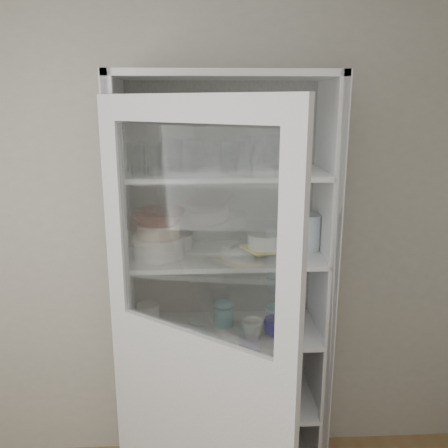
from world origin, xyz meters
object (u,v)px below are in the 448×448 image
(white_ramekin, at_px, (264,241))
(glass_platter, at_px, (264,251))
(cream_bowl, at_px, (159,230))
(mug_blue, at_px, (275,327))
(mug_teal, at_px, (275,316))
(teal_jar, at_px, (224,314))
(mug_white, at_px, (253,330))
(plate_stack_front, at_px, (159,246))
(white_canister, at_px, (148,317))
(cupboard_door, at_px, (195,384))
(grey_bowl_stack, at_px, (307,232))
(pantry_cabinet, at_px, (223,308))
(goblet_1, at_px, (195,151))
(terracotta_bowl, at_px, (158,217))
(cream_dish, at_px, (183,397))
(measuring_cups, at_px, (154,334))
(yellow_trivet, at_px, (264,248))
(goblet_3, at_px, (275,150))
(plate_stack_back, at_px, (173,240))
(goblet_0, at_px, (167,152))
(tin_box, at_px, (255,395))
(goblet_2, at_px, (251,152))

(white_ramekin, bearing_deg, glass_platter, 0.00)
(cream_bowl, relative_size, mug_blue, 1.71)
(mug_teal, bearing_deg, teal_jar, -159.59)
(cream_bowl, xyz_separation_m, mug_white, (0.44, -0.09, -0.48))
(plate_stack_front, height_order, white_canister, plate_stack_front)
(cupboard_door, xyz_separation_m, mug_white, (0.27, 0.38, 0.04))
(grey_bowl_stack, bearing_deg, pantry_cabinet, 175.03)
(goblet_1, xyz_separation_m, mug_teal, (0.39, -0.04, -0.84))
(terracotta_bowl, bearing_deg, cream_bowl, 0.00)
(white_ramekin, distance_m, mug_blue, 0.43)
(mug_white, bearing_deg, cream_dish, 176.86)
(glass_platter, distance_m, white_canister, 0.67)
(measuring_cups, bearing_deg, teal_jar, 18.61)
(yellow_trivet, bearing_deg, mug_blue, -54.37)
(goblet_3, xyz_separation_m, yellow_trivet, (-0.06, -0.09, -0.46))
(mug_teal, relative_size, cream_dish, 0.42)
(terracotta_bowl, relative_size, grey_bowl_stack, 1.39)
(pantry_cabinet, relative_size, measuring_cups, 19.46)
(goblet_1, bearing_deg, goblet_3, 0.94)
(goblet_3, bearing_deg, cream_dish, -165.83)
(plate_stack_front, bearing_deg, cream_bowl, 0.00)
(goblet_1, xyz_separation_m, white_canister, (-0.25, -0.06, -0.82))
(cream_bowl, distance_m, glass_platter, 0.51)
(white_ramekin, relative_size, mug_blue, 1.35)
(cream_bowl, xyz_separation_m, mug_blue, (0.55, -0.06, -0.48))
(goblet_1, height_order, white_canister, goblet_1)
(white_ramekin, xyz_separation_m, measuring_cups, (-0.54, -0.07, -0.44))
(pantry_cabinet, height_order, plate_stack_back, pantry_cabinet)
(goblet_0, distance_m, white_ramekin, 0.63)
(pantry_cabinet, distance_m, glass_platter, 0.39)
(goblet_3, relative_size, cream_dish, 0.71)
(tin_box, bearing_deg, goblet_1, 160.47)
(teal_jar, height_order, cream_dish, teal_jar)
(terracotta_bowl, distance_m, mug_teal, 0.79)
(goblet_1, distance_m, glass_platter, 0.58)
(cupboard_door, xyz_separation_m, tin_box, (0.30, 0.46, -0.38))
(goblet_2, bearing_deg, goblet_1, 179.68)
(goblet_3, relative_size, teal_jar, 1.46)
(pantry_cabinet, relative_size, white_canister, 15.75)
(cupboard_door, xyz_separation_m, mug_teal, (0.41, 0.53, 0.04))
(terracotta_bowl, bearing_deg, grey_bowl_stack, 4.63)
(yellow_trivet, distance_m, measuring_cups, 0.67)
(goblet_2, xyz_separation_m, teal_jar, (-0.13, -0.04, -0.82))
(plate_stack_back, bearing_deg, plate_stack_front, -110.82)
(pantry_cabinet, relative_size, mug_teal, 20.54)
(goblet_1, relative_size, tin_box, 0.87)
(plate_stack_back, bearing_deg, cream_bowl, -110.82)
(grey_bowl_stack, bearing_deg, white_canister, -178.90)
(plate_stack_back, bearing_deg, cupboard_door, -79.89)
(plate_stack_front, distance_m, plate_stack_back, 0.16)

